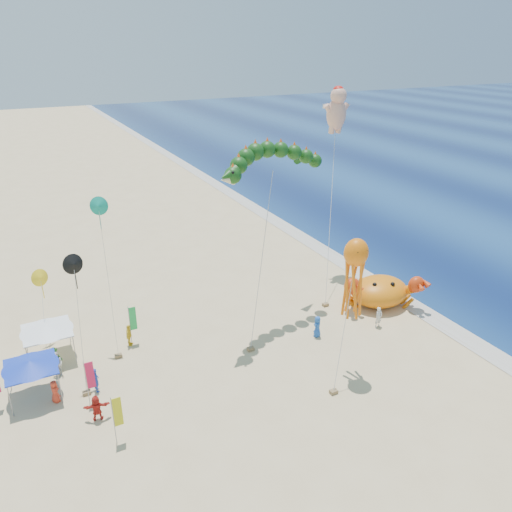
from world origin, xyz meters
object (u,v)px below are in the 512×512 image
Objects in this scene: octopus_kite at (354,273)px; canopy_white at (46,328)px; crab_inflatable at (380,290)px; canopy_blue at (30,364)px; cherub_kite at (337,109)px; dragon_kite at (271,164)px.

octopus_kite is 2.70× the size of canopy_white.
crab_inflatable is 2.03× the size of canopy_blue.
cherub_kite is 1.79× the size of octopus_kite.
dragon_kite is 1.44× the size of octopus_kite.
dragon_kite is at bearing 163.13° from crab_inflatable.
cherub_kite reaches higher than canopy_white.
cherub_kite reaches higher than canopy_blue.
canopy_white is (-18.34, 10.63, -4.92)m from octopus_kite.
dragon_kite is 10.53m from octopus_kite.
dragon_kite reaches higher than octopus_kite.
octopus_kite is 21.76m from canopy_white.
dragon_kite reaches higher than canopy_blue.
crab_inflatable is 16.77m from cherub_kite.
dragon_kite is 0.80× the size of cherub_kite.
dragon_kite is 3.88× the size of canopy_white.
cherub_kite is at bearing 9.72° from canopy_white.
canopy_blue is (-27.72, 0.42, 1.11)m from crab_inflatable.
cherub_kite is 19.39m from octopus_kite.
crab_inflatable is 0.71× the size of octopus_kite.
octopus_kite reaches higher than canopy_white.
canopy_blue is (-18.39, -2.41, -10.29)m from dragon_kite.
cherub_kite is at bearing 17.00° from canopy_blue.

